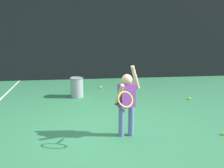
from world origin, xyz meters
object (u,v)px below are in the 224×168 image
at_px(tennis_player, 127,100).
at_px(tennis_ball_4, 224,133).
at_px(tennis_ball_2, 101,87).
at_px(ball_hopper, 77,87).
at_px(tennis_ball_0, 189,98).

distance_m(tennis_player, tennis_ball_4, 2.01).
xyz_separation_m(tennis_player, tennis_ball_2, (-0.26, 3.51, -0.69)).
bearing_deg(tennis_ball_4, ball_hopper, 135.71).
xyz_separation_m(ball_hopper, tennis_ball_0, (3.10, -0.60, -0.26)).
bearing_deg(tennis_player, tennis_ball_2, 72.24).
bearing_deg(ball_hopper, tennis_ball_0, -11.01).
xyz_separation_m(tennis_player, tennis_ball_4, (1.88, -0.17, -0.69)).
xyz_separation_m(tennis_ball_0, tennis_ball_4, (-0.22, -2.21, 0.00)).
distance_m(ball_hopper, tennis_ball_0, 3.17).
xyz_separation_m(tennis_ball_2, tennis_ball_4, (2.15, -3.68, 0.00)).
bearing_deg(tennis_ball_2, tennis_ball_0, -31.77).
relative_size(tennis_player, ball_hopper, 2.40).
distance_m(tennis_ball_0, tennis_ball_4, 2.22).
distance_m(tennis_ball_0, tennis_ball_2, 2.79).
distance_m(ball_hopper, tennis_ball_4, 4.03).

